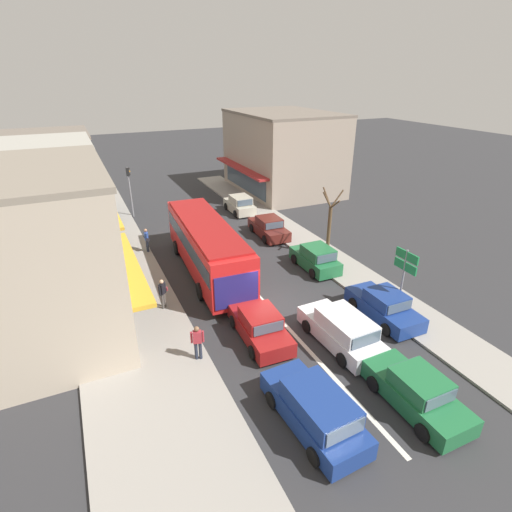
{
  "coord_description": "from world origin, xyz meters",
  "views": [
    {
      "loc": [
        -8.19,
        -15.9,
        11.32
      ],
      "look_at": [
        0.99,
        3.8,
        1.2
      ],
      "focal_mm": 28.0,
      "sensor_mm": 36.0,
      "label": 1
    }
  ],
  "objects_px": {
    "sedan_queue_gap_filler": "(417,392)",
    "wagon_adjacent_lane_lead": "(315,409)",
    "parked_hatchback_kerb_rear": "(240,205)",
    "street_tree_right": "(329,225)",
    "parked_sedan_kerb_third": "(269,228)",
    "directional_road_sign": "(405,267)",
    "parked_hatchback_kerb_second": "(316,258)",
    "city_bus": "(207,244)",
    "sedan_behind_bus_mid": "(260,326)",
    "pedestrian_far_walker": "(198,341)",
    "parked_sedan_kerb_front": "(384,306)",
    "pedestrian_with_handbag_near": "(163,292)",
    "wagon_queue_far_back": "(342,330)",
    "traffic_light_downstreet": "(129,184)",
    "pedestrian_browsing_midblock": "(147,239)"
  },
  "relations": [
    {
      "from": "street_tree_right",
      "to": "parked_sedan_kerb_front",
      "type": "bearing_deg",
      "value": -103.46
    },
    {
      "from": "pedestrian_with_handbag_near",
      "to": "pedestrian_far_walker",
      "type": "distance_m",
      "value": 4.68
    },
    {
      "from": "wagon_queue_far_back",
      "to": "directional_road_sign",
      "type": "relative_size",
      "value": 1.26
    },
    {
      "from": "wagon_queue_far_back",
      "to": "parked_sedan_kerb_third",
      "type": "bearing_deg",
      "value": 77.47
    },
    {
      "from": "parked_sedan_kerb_third",
      "to": "pedestrian_far_walker",
      "type": "xyz_separation_m",
      "value": [
        -9.14,
        -11.55,
        0.4
      ]
    },
    {
      "from": "wagon_adjacent_lane_lead",
      "to": "traffic_light_downstreet",
      "type": "relative_size",
      "value": 1.09
    },
    {
      "from": "directional_road_sign",
      "to": "parked_hatchback_kerb_second",
      "type": "bearing_deg",
      "value": 98.92
    },
    {
      "from": "parked_sedan_kerb_third",
      "to": "street_tree_right",
      "type": "relative_size",
      "value": 0.96
    },
    {
      "from": "sedan_queue_gap_filler",
      "to": "parked_hatchback_kerb_rear",
      "type": "distance_m",
      "value": 23.46
    },
    {
      "from": "directional_road_sign",
      "to": "pedestrian_with_handbag_near",
      "type": "distance_m",
      "value": 12.11
    },
    {
      "from": "sedan_queue_gap_filler",
      "to": "parked_sedan_kerb_third",
      "type": "distance_m",
      "value": 17.56
    },
    {
      "from": "city_bus",
      "to": "pedestrian_far_walker",
      "type": "height_order",
      "value": "city_bus"
    },
    {
      "from": "parked_sedan_kerb_third",
      "to": "directional_road_sign",
      "type": "bearing_deg",
      "value": -84.68
    },
    {
      "from": "parked_hatchback_kerb_rear",
      "to": "pedestrian_browsing_midblock",
      "type": "height_order",
      "value": "pedestrian_browsing_midblock"
    },
    {
      "from": "city_bus",
      "to": "sedan_behind_bus_mid",
      "type": "bearing_deg",
      "value": -89.92
    },
    {
      "from": "parked_hatchback_kerb_rear",
      "to": "street_tree_right",
      "type": "distance_m",
      "value": 10.86
    },
    {
      "from": "parked_sedan_kerb_front",
      "to": "parked_sedan_kerb_third",
      "type": "height_order",
      "value": "same"
    },
    {
      "from": "city_bus",
      "to": "directional_road_sign",
      "type": "xyz_separation_m",
      "value": [
        7.23,
        -8.58,
        0.82
      ]
    },
    {
      "from": "sedan_behind_bus_mid",
      "to": "parked_sedan_kerb_front",
      "type": "distance_m",
      "value": 6.44
    },
    {
      "from": "parked_sedan_kerb_front",
      "to": "pedestrian_far_walker",
      "type": "bearing_deg",
      "value": 175.69
    },
    {
      "from": "sedan_behind_bus_mid",
      "to": "parked_sedan_kerb_front",
      "type": "height_order",
      "value": "same"
    },
    {
      "from": "directional_road_sign",
      "to": "pedestrian_with_handbag_near",
      "type": "height_order",
      "value": "directional_road_sign"
    },
    {
      "from": "wagon_adjacent_lane_lead",
      "to": "pedestrian_far_walker",
      "type": "distance_m",
      "value": 5.65
    },
    {
      "from": "wagon_queue_far_back",
      "to": "sedan_queue_gap_filler",
      "type": "bearing_deg",
      "value": -86.56
    },
    {
      "from": "sedan_behind_bus_mid",
      "to": "directional_road_sign",
      "type": "height_order",
      "value": "directional_road_sign"
    },
    {
      "from": "street_tree_right",
      "to": "pedestrian_with_handbag_near",
      "type": "height_order",
      "value": "street_tree_right"
    },
    {
      "from": "parked_hatchback_kerb_rear",
      "to": "traffic_light_downstreet",
      "type": "xyz_separation_m",
      "value": [
        -8.64,
        2.85,
        2.15
      ]
    },
    {
      "from": "street_tree_right",
      "to": "pedestrian_far_walker",
      "type": "relative_size",
      "value": 2.73
    },
    {
      "from": "sedan_queue_gap_filler",
      "to": "parked_hatchback_kerb_second",
      "type": "height_order",
      "value": "parked_hatchback_kerb_second"
    },
    {
      "from": "sedan_behind_bus_mid",
      "to": "traffic_light_downstreet",
      "type": "xyz_separation_m",
      "value": [
        -2.44,
        19.94,
        2.19
      ]
    },
    {
      "from": "parked_hatchback_kerb_rear",
      "to": "traffic_light_downstreet",
      "type": "bearing_deg",
      "value": 161.77
    },
    {
      "from": "city_bus",
      "to": "parked_hatchback_kerb_second",
      "type": "relative_size",
      "value": 2.95
    },
    {
      "from": "directional_road_sign",
      "to": "pedestrian_browsing_midblock",
      "type": "height_order",
      "value": "directional_road_sign"
    },
    {
      "from": "wagon_adjacent_lane_lead",
      "to": "parked_hatchback_kerb_second",
      "type": "distance_m",
      "value": 12.36
    },
    {
      "from": "sedan_queue_gap_filler",
      "to": "pedestrian_far_walker",
      "type": "distance_m",
      "value": 8.7
    },
    {
      "from": "wagon_queue_far_back",
      "to": "parked_hatchback_kerb_second",
      "type": "relative_size",
      "value": 1.22
    },
    {
      "from": "parked_sedan_kerb_front",
      "to": "pedestrian_with_handbag_near",
      "type": "relative_size",
      "value": 2.6
    },
    {
      "from": "sedan_behind_bus_mid",
      "to": "directional_road_sign",
      "type": "bearing_deg",
      "value": -9.35
    },
    {
      "from": "wagon_queue_far_back",
      "to": "pedestrian_far_walker",
      "type": "xyz_separation_m",
      "value": [
        -6.22,
        1.58,
        0.32
      ]
    },
    {
      "from": "wagon_queue_far_back",
      "to": "pedestrian_browsing_midblock",
      "type": "height_order",
      "value": "pedestrian_browsing_midblock"
    },
    {
      "from": "parked_hatchback_kerb_second",
      "to": "pedestrian_far_walker",
      "type": "bearing_deg",
      "value": -149.94
    },
    {
      "from": "sedan_behind_bus_mid",
      "to": "parked_hatchback_kerb_second",
      "type": "xyz_separation_m",
      "value": [
        6.24,
        5.0,
        0.05
      ]
    },
    {
      "from": "wagon_adjacent_lane_lead",
      "to": "sedan_queue_gap_filler",
      "type": "bearing_deg",
      "value": -11.82
    },
    {
      "from": "city_bus",
      "to": "street_tree_right",
      "type": "xyz_separation_m",
      "value": [
        8.18,
        -0.89,
        0.24
      ]
    },
    {
      "from": "sedan_queue_gap_filler",
      "to": "wagon_adjacent_lane_lead",
      "type": "bearing_deg",
      "value": 168.18
    },
    {
      "from": "city_bus",
      "to": "traffic_light_downstreet",
      "type": "relative_size",
      "value": 2.61
    },
    {
      "from": "wagon_queue_far_back",
      "to": "parked_sedan_kerb_third",
      "type": "height_order",
      "value": "wagon_queue_far_back"
    },
    {
      "from": "parked_sedan_kerb_third",
      "to": "parked_hatchback_kerb_rear",
      "type": "xyz_separation_m",
      "value": [
        0.14,
        5.93,
        0.05
      ]
    },
    {
      "from": "parked_sedan_kerb_front",
      "to": "directional_road_sign",
      "type": "distance_m",
      "value": 2.22
    },
    {
      "from": "directional_road_sign",
      "to": "parked_hatchback_kerb_rear",
      "type": "bearing_deg",
      "value": 93.15
    }
  ]
}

